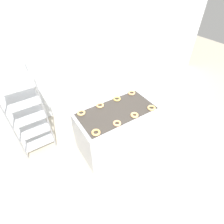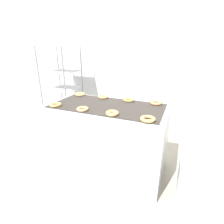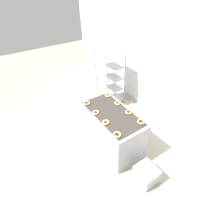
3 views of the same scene
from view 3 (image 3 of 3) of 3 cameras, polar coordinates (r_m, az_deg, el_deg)
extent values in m
plane|color=#B2A893|center=(3.73, -7.90, -13.93)|extent=(14.00, 14.00, 0.00)
cube|color=silver|center=(3.98, 18.68, 13.95)|extent=(8.00, 0.05, 2.80)
cube|color=#A8AAB2|center=(3.61, 0.00, -5.55)|extent=(1.39, 0.72, 0.84)
cube|color=#38332D|center=(3.33, 0.00, -0.32)|extent=(1.28, 0.63, 0.01)
cube|color=#262628|center=(3.15, -0.74, -9.71)|extent=(0.12, 0.07, 0.10)
cylinder|color=gray|center=(4.76, -5.19, 11.19)|extent=(0.02, 0.02, 1.50)
cylinder|color=gray|center=(4.36, -1.52, 8.57)|extent=(0.02, 0.02, 1.50)
cylinder|color=gray|center=(5.02, 0.28, 12.91)|extent=(0.02, 0.02, 1.50)
cylinder|color=gray|center=(4.64, 4.16, 10.51)|extent=(0.02, 0.02, 1.50)
cube|color=#B7BABF|center=(4.99, -0.52, 4.79)|extent=(0.53, 0.55, 0.01)
cube|color=#B7BABF|center=(4.83, -0.54, 7.82)|extent=(0.53, 0.55, 0.01)
cube|color=#B7BABF|center=(4.68, -0.56, 11.06)|extent=(0.53, 0.55, 0.01)
cube|color=#B7BABF|center=(4.54, -0.59, 14.50)|extent=(0.53, 0.55, 0.01)
cube|color=#B7BABF|center=(4.42, -0.62, 18.14)|extent=(0.53, 0.55, 0.01)
cube|color=#A8AAB2|center=(3.33, 11.12, -19.33)|extent=(0.38, 0.34, 0.32)
torus|color=#E0A75F|center=(3.59, -8.24, 2.92)|extent=(0.14, 0.14, 0.03)
torus|color=#E3A56C|center=(3.32, -5.36, -0.16)|extent=(0.13, 0.13, 0.03)
torus|color=#EAB368|center=(3.10, -2.08, -3.38)|extent=(0.13, 0.13, 0.04)
torus|color=tan|center=(2.89, 1.69, -7.42)|extent=(0.14, 0.14, 0.03)
torus|color=#E2B669|center=(3.79, -1.37, 5.54)|extent=(0.14, 0.14, 0.03)
torus|color=#EBAE6B|center=(3.55, 1.91, 2.96)|extent=(0.14, 0.14, 0.03)
torus|color=#D6B15A|center=(3.34, 5.50, 0.01)|extent=(0.14, 0.14, 0.03)
torus|color=#E6A668|center=(3.16, 9.48, -3.13)|extent=(0.14, 0.14, 0.03)
camera|label=1|loc=(3.40, -46.57, 25.58)|focal=28.00mm
camera|label=2|loc=(1.99, -31.03, -16.55)|focal=28.00mm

